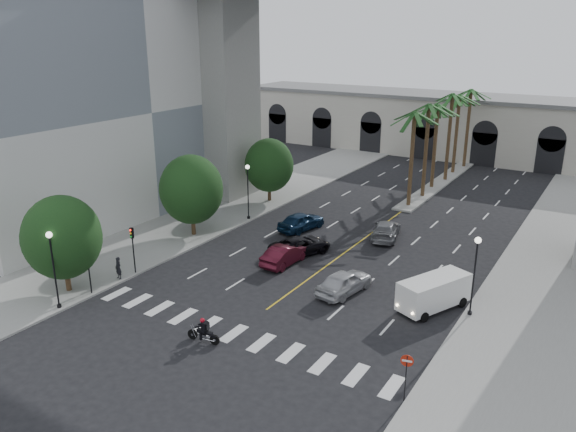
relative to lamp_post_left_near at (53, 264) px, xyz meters
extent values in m
plane|color=black|center=(11.40, 5.00, -3.22)|extent=(140.00, 140.00, 0.00)
cube|color=gray|center=(-3.60, 20.00, -3.15)|extent=(8.00, 100.00, 0.15)
cube|color=gray|center=(26.40, 20.00, -3.15)|extent=(8.00, 100.00, 0.15)
cube|color=gray|center=(11.40, 43.00, -3.12)|extent=(2.00, 24.00, 0.20)
cube|color=silver|center=(-15.60, 17.00, 6.78)|extent=(16.00, 32.00, 20.00)
cube|color=beige|center=(11.40, 60.00, 0.78)|extent=(70.00, 10.00, 8.00)
cube|color=slate|center=(11.40, 60.00, 5.03)|extent=(71.00, 10.50, 0.50)
cube|color=gray|center=(-7.10, 27.00, 7.18)|extent=(5.00, 6.00, 20.80)
cylinder|color=#47331E|center=(11.40, 33.00, 1.53)|extent=(0.40, 0.40, 9.50)
cylinder|color=#47331E|center=(11.50, 37.00, 1.68)|extent=(0.40, 0.40, 9.80)
cylinder|color=#47331E|center=(11.20, 41.00, 1.43)|extent=(0.40, 0.40, 9.30)
cylinder|color=#47331E|center=(11.55, 45.00, 1.83)|extent=(0.40, 0.40, 10.10)
cylinder|color=#47331E|center=(11.30, 49.00, 1.58)|extent=(0.40, 0.40, 9.60)
cylinder|color=#47331E|center=(11.60, 53.00, 1.73)|extent=(0.40, 0.40, 9.90)
cylinder|color=#382616|center=(-1.60, 2.00, -2.05)|extent=(0.36, 0.36, 2.34)
ellipsoid|color=black|center=(-1.60, 2.00, 0.81)|extent=(5.20, 5.20, 5.72)
cylinder|color=#382616|center=(-1.60, 15.00, -2.00)|extent=(0.36, 0.36, 2.45)
ellipsoid|color=black|center=(-1.60, 15.00, 0.99)|extent=(5.44, 5.44, 5.98)
cylinder|color=#382616|center=(-1.60, 27.00, -2.09)|extent=(0.36, 0.36, 2.27)
ellipsoid|color=black|center=(-1.60, 27.00, 0.68)|extent=(5.04, 5.04, 5.54)
cylinder|color=black|center=(0.00, 0.00, -3.04)|extent=(0.28, 0.28, 0.36)
cylinder|color=black|center=(0.00, 0.00, -0.62)|extent=(0.11, 0.11, 5.00)
sphere|color=white|center=(0.00, 0.00, 1.93)|extent=(0.40, 0.40, 0.40)
cylinder|color=black|center=(0.00, 21.00, -3.04)|extent=(0.28, 0.28, 0.36)
cylinder|color=black|center=(0.00, 21.00, -0.62)|extent=(0.11, 0.11, 5.00)
sphere|color=white|center=(0.00, 21.00, 1.93)|extent=(0.40, 0.40, 0.40)
cylinder|color=black|center=(22.80, 13.00, -3.04)|extent=(0.28, 0.28, 0.36)
cylinder|color=black|center=(22.80, 13.00, -0.62)|extent=(0.11, 0.11, 5.00)
sphere|color=white|center=(22.80, 13.00, 1.93)|extent=(0.40, 0.40, 0.40)
cylinder|color=black|center=(0.10, 2.50, -1.47)|extent=(0.10, 0.10, 3.50)
cube|color=black|center=(0.10, 2.50, 0.03)|extent=(0.25, 0.18, 0.80)
cylinder|color=black|center=(0.10, 6.50, -1.47)|extent=(0.10, 0.10, 3.50)
cube|color=black|center=(0.10, 6.50, 0.03)|extent=(0.25, 0.18, 0.80)
cylinder|color=black|center=(9.74, 1.74, -2.91)|extent=(0.63, 0.18, 0.63)
cylinder|color=black|center=(11.23, 1.93, -2.91)|extent=(0.63, 0.18, 0.63)
cube|color=silver|center=(10.54, 1.85, -2.83)|extent=(0.45, 0.34, 0.27)
cube|color=black|center=(10.39, 1.83, -2.53)|extent=(0.60, 0.30, 0.21)
cube|color=black|center=(10.85, 1.88, -2.58)|extent=(0.50, 0.31, 0.13)
cylinder|color=black|center=(9.97, 1.77, -2.30)|extent=(0.10, 0.57, 0.03)
cube|color=black|center=(10.61, 1.85, -2.18)|extent=(0.32, 0.43, 0.54)
cube|color=black|center=(10.78, 1.88, -2.13)|extent=(0.18, 0.33, 0.40)
sphere|color=#B30B1C|center=(10.47, 1.84, -1.82)|extent=(0.27, 0.27, 0.27)
imported|color=#B6B7BB|center=(14.56, 11.86, -2.42)|extent=(2.65, 4.98, 1.61)
imported|color=#430D1A|center=(8.47, 13.97, -2.46)|extent=(1.80, 4.69, 1.52)
imported|color=black|center=(8.45, 16.32, -2.51)|extent=(4.30, 5.66, 1.43)
imported|color=slate|center=(12.90, 23.32, -2.48)|extent=(3.29, 5.49, 1.49)
imported|color=#0D233E|center=(5.63, 21.26, -2.40)|extent=(2.86, 5.09, 1.64)
cube|color=white|center=(20.48, 12.81, -2.00)|extent=(3.80, 5.38, 1.87)
cube|color=black|center=(19.49, 10.64, -1.77)|extent=(1.67, 0.93, 0.80)
cylinder|color=black|center=(18.93, 11.56, -2.89)|extent=(0.51, 0.71, 0.66)
cylinder|color=black|center=(20.55, 10.82, -2.89)|extent=(0.51, 0.71, 0.66)
cylinder|color=black|center=(20.40, 14.80, -2.89)|extent=(0.51, 0.71, 0.66)
cylinder|color=black|center=(22.02, 14.06, -2.89)|extent=(0.51, 0.71, 0.66)
imported|color=black|center=(-0.10, 5.13, -2.26)|extent=(0.66, 0.49, 1.63)
imported|color=black|center=(-5.14, 7.25, -2.23)|extent=(1.01, 0.91, 1.69)
cylinder|color=black|center=(22.32, 2.77, -1.96)|extent=(0.06, 0.06, 2.52)
cylinder|color=#A71D0B|center=(22.32, 2.77, -0.97)|extent=(0.62, 0.17, 0.63)
cube|color=silver|center=(22.32, 2.77, -0.97)|extent=(0.47, 0.13, 0.10)
camera|label=1|loc=(29.63, -19.84, 14.03)|focal=35.00mm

